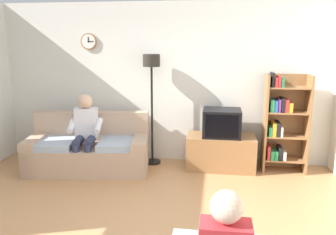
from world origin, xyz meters
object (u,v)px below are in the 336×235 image
bookshelf (282,122)px  floor_lamp (152,79)px  couch (89,151)px  person_on_couch (85,129)px  tv (222,123)px  tv_stand (221,152)px

bookshelf → floor_lamp: floor_lamp is taller
couch → person_on_couch: 0.40m
tv → bookshelf: 0.96m
tv_stand → floor_lamp: size_ratio=0.59×
couch → person_on_couch: size_ratio=1.62×
tv → person_on_couch: person_on_couch is taller
bookshelf → couch: bearing=-172.4°
couch → tv: 2.20m
floor_lamp → bookshelf: bearing=-0.8°
tv_stand → tv: 0.50m
floor_lamp → tv: bearing=-6.1°
bookshelf → floor_lamp: 2.21m
tv → bookshelf: bookshelf is taller
tv → tv_stand: bearing=90.0°
floor_lamp → person_on_couch: (-0.96, -0.55, -0.75)m
tv → bookshelf: (0.95, 0.09, 0.02)m
couch → bookshelf: size_ratio=1.26×
couch → tv_stand: couch is taller
tv → floor_lamp: (-1.16, 0.12, 0.67)m
bookshelf → person_on_couch: 3.12m
couch → floor_lamp: size_ratio=1.08×
tv_stand → bookshelf: 1.09m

